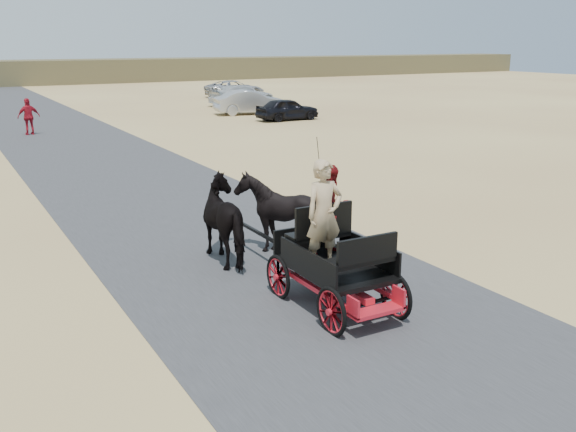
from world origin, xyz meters
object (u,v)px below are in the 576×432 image
pedestrian (29,117)px  horse_left (230,220)px  carriage (335,286)px  car_b (250,102)px  horse_right (278,213)px  car_d (235,89)px  car_a (287,109)px  car_c (242,95)px

pedestrian → horse_left: bearing=87.6°
carriage → car_b: (11.65, 27.02, 0.36)m
carriage → car_b: size_ratio=0.55×
horse_right → car_d: size_ratio=0.36×
horse_left → horse_right: (1.10, 0.00, 0.00)m
carriage → horse_left: bearing=100.4°
carriage → car_a: bearing=62.5°
horse_right → car_b: bearing=-114.8°
horse_right → car_d: bearing=-113.4°
car_b → car_c: car_b is taller
pedestrian → car_b: bearing=-172.3°
car_c → car_a: bearing=164.1°
horse_right → car_d: horse_right is taller
car_c → carriage: bearing=150.3°
carriage → car_a: (12.12, 23.26, 0.25)m
horse_left → car_a: horse_left is taller
horse_left → car_b: 26.94m
car_a → car_b: size_ratio=0.83×
horse_left → horse_right: size_ratio=1.18×
horse_left → horse_right: bearing=-180.0°
horse_left → horse_right: 1.10m
pedestrian → car_d: size_ratio=0.37×
carriage → horse_right: horse_right is taller
pedestrian → car_c: pedestrian is taller
horse_left → car_b: size_ratio=0.46×
horse_left → car_c: bearing=-115.8°
horse_right → carriage: bearing=79.6°
carriage → car_c: 34.88m
horse_right → pedestrian: 21.24m
carriage → car_b: car_b is taller
car_b → car_a: bearing=-163.1°
carriage → horse_right: bearing=79.6°
pedestrian → car_d: bearing=-144.9°
horse_right → car_a: horse_right is taller
carriage → horse_left: size_ratio=1.20×
horse_right → car_c: size_ratio=0.35×
car_c → car_d: car_c is taller
car_b → car_d: (4.28, 11.57, -0.07)m
carriage → car_b: bearing=66.7°
car_c → horse_left: bearing=147.3°
car_b → horse_right: bearing=165.0°
car_a → horse_left: bearing=145.7°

